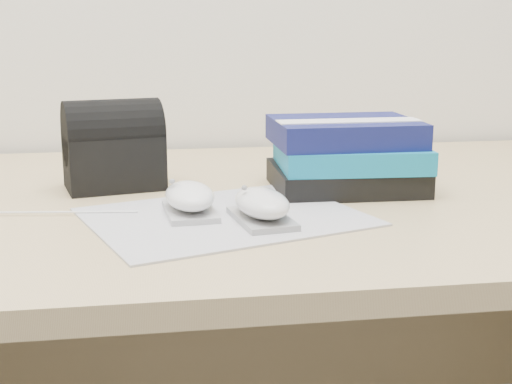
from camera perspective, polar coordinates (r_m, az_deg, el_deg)
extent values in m
cube|color=tan|center=(1.06, 2.02, -0.85)|extent=(1.60, 0.80, 0.03)
cube|color=tan|center=(1.53, -0.82, -10.70)|extent=(1.52, 0.03, 0.35)
cube|color=#97959D|center=(0.92, -2.52, -2.00)|extent=(0.40, 0.35, 0.00)
cube|color=#ABABAE|center=(0.93, -5.30, -1.52)|extent=(0.07, 0.12, 0.01)
ellipsoid|color=white|center=(0.92, -5.33, -0.30)|extent=(0.07, 0.12, 0.03)
ellipsoid|color=#98989A|center=(0.92, -6.72, 0.86)|extent=(0.01, 0.01, 0.01)
cube|color=#969698|center=(0.89, 0.47, -2.14)|extent=(0.08, 0.12, 0.01)
ellipsoid|color=white|center=(0.88, 0.48, -0.86)|extent=(0.08, 0.12, 0.03)
ellipsoid|color=gray|center=(0.88, -0.94, 0.34)|extent=(0.01, 0.01, 0.01)
cylinder|color=white|center=(0.96, -15.47, -1.57)|extent=(0.20, 0.03, 0.00)
cube|color=black|center=(1.08, 7.17, 1.15)|extent=(0.22, 0.17, 0.04)
cube|color=#1081B1|center=(1.07, 7.54, 2.90)|extent=(0.22, 0.18, 0.03)
cube|color=navy|center=(1.07, 7.08, 4.81)|extent=(0.21, 0.17, 0.04)
cube|color=white|center=(1.05, 7.45, 5.67)|extent=(0.21, 0.05, 0.00)
cube|color=black|center=(1.10, -11.30, 2.39)|extent=(0.16, 0.12, 0.08)
cylinder|color=black|center=(1.09, -11.40, 4.74)|extent=(0.16, 0.12, 0.10)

